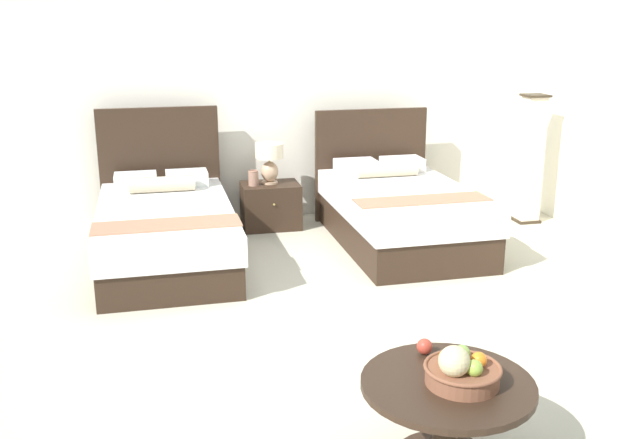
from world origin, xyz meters
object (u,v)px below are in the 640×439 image
at_px(vase, 253,178).
at_px(fruit_bowl, 461,370).
at_px(bed_near_corner, 399,211).
at_px(nightstand, 271,206).
at_px(coffee_table, 447,404).
at_px(loose_apple, 425,346).
at_px(table_lamp, 269,159).
at_px(floor_lamp_corner, 530,159).
at_px(bed_near_window, 166,228).

height_order(vase, fruit_bowl, fruit_bowl).
height_order(bed_near_corner, nightstand, bed_near_corner).
height_order(coffee_table, loose_apple, loose_apple).
bearing_deg(coffee_table, loose_apple, 91.19).
xyz_separation_m(nightstand, table_lamp, (0.00, 0.02, 0.50)).
distance_m(fruit_bowl, loose_apple, 0.35).
height_order(bed_near_corner, coffee_table, bed_near_corner).
distance_m(coffee_table, floor_lamp_corner, 4.64).
bearing_deg(loose_apple, vase, 95.26).
relative_size(coffee_table, fruit_bowl, 2.26).
relative_size(nightstand, loose_apple, 7.12).
height_order(fruit_bowl, floor_lamp_corner, floor_lamp_corner).
xyz_separation_m(nightstand, floor_lamp_corner, (2.73, -0.40, 0.45)).
height_order(bed_near_window, floor_lamp_corner, floor_lamp_corner).
bearing_deg(bed_near_window, loose_apple, -68.05).
xyz_separation_m(nightstand, coffee_table, (0.19, -4.26, 0.09)).
relative_size(bed_near_window, bed_near_corner, 1.08).
distance_m(vase, fruit_bowl, 4.28).
relative_size(nightstand, fruit_bowl, 1.59).
height_order(bed_near_corner, fruit_bowl, bed_near_corner).
height_order(bed_near_window, nightstand, bed_near_window).
relative_size(table_lamp, coffee_table, 0.49).
distance_m(vase, coffee_table, 4.24).
distance_m(bed_near_corner, table_lamp, 1.47).
height_order(bed_near_corner, vase, bed_near_corner).
relative_size(bed_near_window, nightstand, 3.74).
distance_m(bed_near_window, floor_lamp_corner, 3.86).
distance_m(bed_near_corner, coffee_table, 3.57).
bearing_deg(coffee_table, floor_lamp_corner, 56.60).
bearing_deg(nightstand, loose_apple, -87.37).
relative_size(bed_near_corner, coffee_table, 2.44).
bearing_deg(nightstand, bed_near_corner, -35.59).
bearing_deg(vase, fruit_bowl, -84.45).
relative_size(fruit_bowl, loose_apple, 4.49).
xyz_separation_m(bed_near_corner, coffee_table, (-0.95, -3.45, 0.01)).
height_order(bed_near_corner, loose_apple, bed_near_corner).
xyz_separation_m(vase, loose_apple, (0.36, -3.92, -0.06)).
xyz_separation_m(table_lamp, floor_lamp_corner, (2.73, -0.42, -0.05)).
relative_size(bed_near_corner, loose_apple, 24.73).
bearing_deg(vase, table_lamp, 18.54).
relative_size(bed_near_window, floor_lamp_corner, 1.63).
bearing_deg(fruit_bowl, coffee_table, 138.62).
bearing_deg(bed_near_window, vase, 39.86).
bearing_deg(loose_apple, coffee_table, -88.81).
distance_m(bed_near_window, vase, 1.21).
bearing_deg(loose_apple, fruit_bowl, -81.16).
xyz_separation_m(bed_near_corner, nightstand, (-1.14, 0.81, -0.09)).
relative_size(bed_near_window, table_lamp, 5.31).
relative_size(bed_near_window, coffee_table, 2.63).
bearing_deg(fruit_bowl, bed_near_corner, 75.51).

